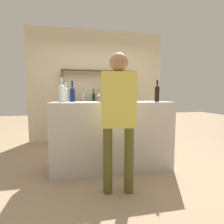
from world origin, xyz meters
The scene contains 12 objects.
ground_plane centered at (0.00, 0.00, 0.00)m, with size 16.00×16.00×0.00m, color #9E8466.
bar_counter centered at (0.00, 0.00, 0.53)m, with size 1.84×0.61×1.07m, color #B7B2AD.
back_wall centered at (0.00, 1.91, 1.40)m, with size 3.44×0.12×2.80m, color beige.
back_shelf centered at (0.00, 1.73, 1.17)m, with size 1.82×0.18×1.79m.
counter_bottle_0 centered at (-0.75, -0.01, 1.21)m, with size 0.09×0.09×0.37m.
counter_bottle_1 centered at (0.73, -0.04, 1.21)m, with size 0.08×0.08×0.36m.
counter_bottle_2 centered at (-0.71, 0.18, 1.19)m, with size 0.08×0.08×0.32m.
counter_bottle_3 centered at (-0.61, 0.17, 1.19)m, with size 0.07×0.07×0.33m.
wine_glass centered at (-0.18, 0.17, 1.18)m, with size 0.08×0.08×0.15m.
ice_bucket centered at (-0.10, 0.01, 1.17)m, with size 0.20×0.20×0.20m.
customer_center centered at (-0.07, -0.72, 0.98)m, with size 0.42×0.23×1.65m.
server_behind_counter centered at (0.19, 0.85, 0.96)m, with size 0.43×0.22×1.64m.
Camera 1 is at (-0.53, -2.68, 1.17)m, focal length 28.00 mm.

